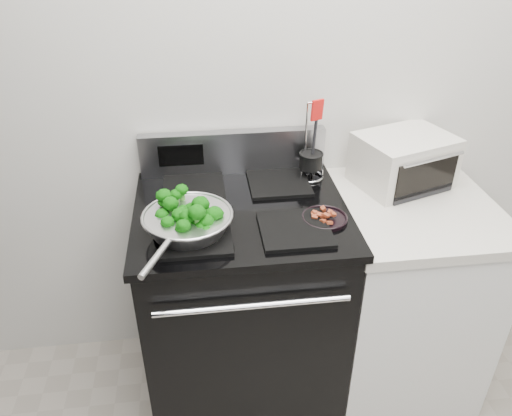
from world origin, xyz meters
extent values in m
cube|color=silver|center=(0.00, 1.75, 1.35)|extent=(4.00, 0.02, 2.70)
cube|color=black|center=(-0.30, 1.41, 0.46)|extent=(0.76, 0.66, 0.92)
cube|color=black|center=(-0.30, 1.41, 0.94)|extent=(0.79, 0.69, 0.03)
cube|color=#99999E|center=(-0.30, 1.72, 1.04)|extent=(0.76, 0.05, 0.18)
cube|color=black|center=(-0.47, 1.24, 0.96)|extent=(0.24, 0.24, 0.01)
cube|color=black|center=(-0.13, 1.24, 0.96)|extent=(0.24, 0.24, 0.01)
cube|color=black|center=(-0.47, 1.58, 0.96)|extent=(0.24, 0.24, 0.01)
cube|color=black|center=(-0.13, 1.58, 0.96)|extent=(0.24, 0.24, 0.01)
cube|color=white|center=(0.39, 1.41, 0.44)|extent=(0.60, 0.66, 0.88)
cube|color=beige|center=(0.39, 1.41, 0.90)|extent=(0.62, 0.68, 0.04)
torus|color=silver|center=(-0.49, 1.27, 1.02)|extent=(0.31, 0.31, 0.01)
cylinder|color=silver|center=(-0.59, 1.05, 1.02)|extent=(0.09, 0.18, 0.02)
cylinder|color=black|center=(-0.01, 1.30, 0.95)|extent=(0.16, 0.16, 0.01)
cylinder|color=black|center=(0.01, 1.62, 1.03)|extent=(0.09, 0.09, 0.06)
cylinder|color=black|center=(0.01, 1.62, 1.10)|extent=(0.02, 0.02, 0.20)
cube|color=red|center=(0.01, 1.62, 1.25)|extent=(0.05, 0.03, 0.08)
cube|color=silver|center=(0.38, 1.58, 1.02)|extent=(0.43, 0.37, 0.21)
cube|color=black|center=(0.38, 1.44, 1.01)|extent=(0.28, 0.10, 0.15)
camera|label=1|loc=(-0.44, -0.16, 1.91)|focal=35.00mm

